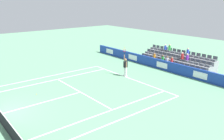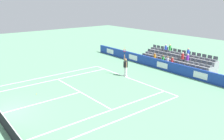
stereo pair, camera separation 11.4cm
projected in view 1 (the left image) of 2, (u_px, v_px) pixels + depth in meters
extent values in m
cube|color=white|center=(130.00, 78.00, 22.36)|extent=(10.97, 0.10, 0.01)
cube|color=white|center=(81.00, 92.00, 19.06)|extent=(8.23, 0.10, 0.01)
cube|color=white|center=(43.00, 102.00, 17.14)|extent=(0.10, 6.40, 0.01)
cube|color=white|center=(53.00, 80.00, 21.86)|extent=(0.10, 11.89, 0.01)
cube|color=white|center=(107.00, 112.00, 15.71)|extent=(0.10, 11.89, 0.01)
cube|color=white|center=(47.00, 77.00, 22.88)|extent=(0.10, 11.89, 0.01)
cube|color=white|center=(120.00, 120.00, 14.69)|extent=(0.10, 11.89, 0.01)
cube|color=white|center=(129.00, 79.00, 22.30)|extent=(0.10, 0.20, 0.01)
cube|color=#193899|center=(163.00, 65.00, 25.02)|extent=(22.39, 0.20, 1.05)
cube|color=white|center=(200.00, 75.00, 21.61)|extent=(1.43, 0.01, 0.59)
cube|color=white|center=(162.00, 65.00, 24.96)|extent=(1.43, 0.01, 0.59)
cube|color=white|center=(133.00, 57.00, 28.30)|extent=(1.43, 0.01, 0.59)
cube|color=white|center=(110.00, 51.00, 31.64)|extent=(1.43, 0.01, 0.59)
cylinder|color=white|center=(126.00, 72.00, 22.81)|extent=(0.16, 0.16, 0.90)
cylinder|color=white|center=(125.00, 71.00, 23.01)|extent=(0.16, 0.16, 0.90)
cube|color=white|center=(126.00, 76.00, 22.93)|extent=(0.16, 0.28, 0.08)
cube|color=white|center=(125.00, 75.00, 23.13)|extent=(0.16, 0.28, 0.08)
cube|color=black|center=(125.00, 64.00, 22.70)|extent=(0.27, 0.39, 0.60)
sphere|color=#9E7251|center=(126.00, 60.00, 22.57)|extent=(0.24, 0.24, 0.24)
cylinder|color=#9E7251|center=(124.00, 58.00, 22.71)|extent=(0.09, 0.09, 0.62)
cylinder|color=#9E7251|center=(126.00, 65.00, 22.49)|extent=(0.09, 0.09, 0.56)
cylinder|color=black|center=(124.00, 53.00, 22.58)|extent=(0.04, 0.04, 0.28)
torus|color=red|center=(124.00, 50.00, 22.50)|extent=(0.08, 0.31, 0.31)
sphere|color=#D1E533|center=(124.00, 47.00, 22.42)|extent=(0.07, 0.07, 0.07)
cube|color=gray|center=(169.00, 66.00, 25.76)|extent=(8.68, 0.95, 0.42)
cube|color=#545960|center=(203.00, 72.00, 22.66)|extent=(0.48, 0.44, 0.20)
cube|color=#545960|center=(204.00, 69.00, 22.71)|extent=(0.48, 0.04, 0.30)
cube|color=#545960|center=(197.00, 70.00, 23.12)|extent=(0.48, 0.44, 0.20)
cube|color=#545960|center=(198.00, 68.00, 23.17)|extent=(0.48, 0.04, 0.30)
cube|color=#545960|center=(191.00, 69.00, 23.59)|extent=(0.48, 0.44, 0.20)
cube|color=#545960|center=(193.00, 66.00, 23.64)|extent=(0.48, 0.04, 0.30)
cube|color=#545960|center=(186.00, 68.00, 24.05)|extent=(0.48, 0.44, 0.20)
cube|color=#545960|center=(187.00, 65.00, 24.10)|extent=(0.48, 0.04, 0.30)
cube|color=#545960|center=(181.00, 66.00, 24.51)|extent=(0.48, 0.44, 0.20)
cube|color=#545960|center=(182.00, 64.00, 24.56)|extent=(0.48, 0.04, 0.30)
cube|color=#545960|center=(176.00, 65.00, 24.98)|extent=(0.48, 0.44, 0.20)
cube|color=#545960|center=(177.00, 63.00, 25.02)|extent=(0.48, 0.04, 0.30)
cube|color=#545960|center=(171.00, 64.00, 25.44)|extent=(0.48, 0.44, 0.20)
cube|color=#545960|center=(173.00, 61.00, 25.49)|extent=(0.48, 0.04, 0.30)
cube|color=#545960|center=(167.00, 63.00, 25.90)|extent=(0.48, 0.44, 0.20)
cube|color=#545960|center=(168.00, 60.00, 25.95)|extent=(0.48, 0.04, 0.30)
cube|color=#545960|center=(162.00, 62.00, 26.36)|extent=(0.48, 0.44, 0.20)
cube|color=#545960|center=(164.00, 59.00, 26.41)|extent=(0.48, 0.04, 0.30)
cube|color=#545960|center=(158.00, 61.00, 26.83)|extent=(0.48, 0.44, 0.20)
cube|color=#545960|center=(159.00, 58.00, 26.87)|extent=(0.48, 0.04, 0.30)
cube|color=#545960|center=(154.00, 60.00, 27.29)|extent=(0.48, 0.44, 0.20)
cube|color=#545960|center=(155.00, 57.00, 27.34)|extent=(0.48, 0.04, 0.30)
cube|color=#545960|center=(150.00, 59.00, 27.75)|extent=(0.48, 0.44, 0.20)
cube|color=#545960|center=(151.00, 56.00, 27.80)|extent=(0.48, 0.04, 0.30)
cube|color=#545960|center=(146.00, 58.00, 28.22)|extent=(0.48, 0.44, 0.20)
cube|color=#545960|center=(147.00, 55.00, 28.26)|extent=(0.48, 0.04, 0.30)
cube|color=#545960|center=(142.00, 57.00, 28.68)|extent=(0.48, 0.44, 0.20)
cube|color=#545960|center=(143.00, 54.00, 28.73)|extent=(0.48, 0.04, 0.30)
cube|color=gray|center=(174.00, 63.00, 26.27)|extent=(8.68, 0.95, 0.84)
cube|color=#545960|center=(208.00, 66.00, 23.11)|extent=(0.48, 0.44, 0.20)
cube|color=#545960|center=(210.00, 63.00, 23.16)|extent=(0.48, 0.04, 0.30)
cube|color=#545960|center=(203.00, 65.00, 23.57)|extent=(0.48, 0.44, 0.20)
cube|color=#545960|center=(204.00, 62.00, 23.62)|extent=(0.48, 0.04, 0.30)
cube|color=#545960|center=(197.00, 63.00, 24.04)|extent=(0.48, 0.44, 0.20)
cube|color=#545960|center=(198.00, 61.00, 24.09)|extent=(0.48, 0.04, 0.30)
cube|color=#545960|center=(192.00, 62.00, 24.50)|extent=(0.48, 0.44, 0.20)
cube|color=#545960|center=(193.00, 60.00, 24.55)|extent=(0.48, 0.04, 0.30)
cube|color=#545960|center=(187.00, 61.00, 24.96)|extent=(0.48, 0.44, 0.20)
cube|color=#545960|center=(188.00, 58.00, 25.01)|extent=(0.48, 0.04, 0.30)
cube|color=#545960|center=(182.00, 60.00, 25.43)|extent=(0.48, 0.44, 0.20)
cube|color=#545960|center=(183.00, 57.00, 25.47)|extent=(0.48, 0.04, 0.30)
cube|color=#545960|center=(177.00, 59.00, 25.89)|extent=(0.48, 0.44, 0.20)
cube|color=#545960|center=(178.00, 56.00, 25.94)|extent=(0.48, 0.04, 0.30)
cube|color=#545960|center=(172.00, 58.00, 26.35)|extent=(0.48, 0.44, 0.20)
cube|color=#545960|center=(174.00, 55.00, 26.40)|extent=(0.48, 0.04, 0.30)
cube|color=#545960|center=(168.00, 57.00, 26.81)|extent=(0.48, 0.44, 0.20)
cube|color=#545960|center=(169.00, 54.00, 26.86)|extent=(0.48, 0.04, 0.30)
cube|color=#545960|center=(164.00, 56.00, 27.28)|extent=(0.48, 0.44, 0.20)
cube|color=#545960|center=(165.00, 53.00, 27.33)|extent=(0.48, 0.04, 0.30)
cube|color=#545960|center=(159.00, 55.00, 27.74)|extent=(0.48, 0.44, 0.20)
cube|color=#545960|center=(161.00, 53.00, 27.79)|extent=(0.48, 0.04, 0.30)
cube|color=#545960|center=(155.00, 54.00, 28.20)|extent=(0.48, 0.44, 0.20)
cube|color=#545960|center=(157.00, 52.00, 28.25)|extent=(0.48, 0.04, 0.30)
cube|color=#545960|center=(152.00, 53.00, 28.67)|extent=(0.48, 0.44, 0.20)
cube|color=#545960|center=(153.00, 51.00, 28.71)|extent=(0.48, 0.04, 0.30)
cube|color=#545960|center=(148.00, 52.00, 29.13)|extent=(0.48, 0.44, 0.20)
cube|color=#545960|center=(149.00, 50.00, 29.18)|extent=(0.48, 0.04, 0.30)
cube|color=gray|center=(180.00, 60.00, 26.78)|extent=(8.68, 0.95, 1.26)
cube|color=#545960|center=(214.00, 60.00, 23.56)|extent=(0.48, 0.44, 0.20)
cube|color=#545960|center=(215.00, 58.00, 23.61)|extent=(0.48, 0.04, 0.30)
cube|color=#545960|center=(208.00, 59.00, 24.02)|extent=(0.48, 0.44, 0.20)
cube|color=#545960|center=(210.00, 56.00, 24.07)|extent=(0.48, 0.04, 0.30)
cube|color=#545960|center=(203.00, 58.00, 24.49)|extent=(0.48, 0.44, 0.20)
cube|color=#545960|center=(204.00, 55.00, 24.54)|extent=(0.48, 0.04, 0.30)
cube|color=#545960|center=(197.00, 57.00, 24.95)|extent=(0.48, 0.44, 0.20)
cube|color=#545960|center=(199.00, 54.00, 25.00)|extent=(0.48, 0.04, 0.30)
cube|color=#545960|center=(192.00, 56.00, 25.41)|extent=(0.48, 0.44, 0.20)
cube|color=#545960|center=(193.00, 53.00, 25.46)|extent=(0.48, 0.04, 0.30)
cube|color=#545960|center=(187.00, 55.00, 25.88)|extent=(0.48, 0.44, 0.20)
cube|color=#545960|center=(188.00, 52.00, 25.92)|extent=(0.48, 0.04, 0.30)
cube|color=#545960|center=(182.00, 54.00, 26.34)|extent=(0.48, 0.44, 0.20)
cube|color=#545960|center=(184.00, 51.00, 26.39)|extent=(0.48, 0.04, 0.30)
cube|color=#545960|center=(178.00, 53.00, 26.80)|extent=(0.48, 0.44, 0.20)
cube|color=#545960|center=(179.00, 51.00, 26.85)|extent=(0.48, 0.04, 0.30)
cube|color=#545960|center=(173.00, 52.00, 27.26)|extent=(0.48, 0.44, 0.20)
cube|color=#545960|center=(175.00, 50.00, 27.31)|extent=(0.48, 0.04, 0.30)
cube|color=#545960|center=(169.00, 51.00, 27.73)|extent=(0.48, 0.44, 0.20)
cube|color=#545960|center=(170.00, 49.00, 27.78)|extent=(0.48, 0.04, 0.30)
cube|color=#545960|center=(165.00, 50.00, 28.19)|extent=(0.48, 0.44, 0.20)
cube|color=#545960|center=(166.00, 48.00, 28.24)|extent=(0.48, 0.04, 0.30)
cube|color=#545960|center=(161.00, 50.00, 28.65)|extent=(0.48, 0.44, 0.20)
cube|color=#545960|center=(162.00, 47.00, 28.70)|extent=(0.48, 0.04, 0.30)
cube|color=#545960|center=(157.00, 49.00, 29.12)|extent=(0.48, 0.44, 0.20)
cube|color=#545960|center=(158.00, 47.00, 29.16)|extent=(0.48, 0.04, 0.30)
cube|color=#545960|center=(153.00, 48.00, 29.58)|extent=(0.48, 0.44, 0.20)
cube|color=#545960|center=(154.00, 46.00, 29.63)|extent=(0.48, 0.04, 0.30)
cylinder|color=purple|center=(187.00, 58.00, 24.89)|extent=(0.28, 0.28, 0.51)
sphere|color=beige|center=(188.00, 54.00, 24.79)|extent=(0.20, 0.20, 0.20)
cylinder|color=green|center=(163.00, 59.00, 26.30)|extent=(0.28, 0.28, 0.46)
sphere|color=brown|center=(163.00, 56.00, 26.20)|extent=(0.20, 0.20, 0.20)
cylinder|color=red|center=(182.00, 56.00, 25.35)|extent=(0.28, 0.28, 0.55)
sphere|color=beige|center=(183.00, 53.00, 25.24)|extent=(0.20, 0.20, 0.20)
cylinder|color=blue|center=(165.00, 48.00, 28.13)|extent=(0.28, 0.28, 0.44)
sphere|color=beige|center=(165.00, 45.00, 28.04)|extent=(0.20, 0.20, 0.20)
cylinder|color=red|center=(172.00, 61.00, 25.37)|extent=(0.28, 0.28, 0.49)
sphere|color=#9E7251|center=(172.00, 58.00, 25.27)|extent=(0.20, 0.20, 0.20)
cylinder|color=orange|center=(154.00, 57.00, 27.22)|extent=(0.28, 0.28, 0.49)
sphere|color=#9E7251|center=(154.00, 54.00, 27.12)|extent=(0.20, 0.20, 0.20)
cylinder|color=white|center=(167.00, 60.00, 25.84)|extent=(0.28, 0.28, 0.46)
sphere|color=brown|center=(167.00, 57.00, 25.74)|extent=(0.20, 0.20, 0.20)
cylinder|color=blue|center=(188.00, 52.00, 25.81)|extent=(0.28, 0.28, 0.47)
sphere|color=#D3A884|center=(188.00, 49.00, 25.71)|extent=(0.20, 0.20, 0.20)
cylinder|color=green|center=(169.00, 48.00, 27.65)|extent=(0.28, 0.28, 0.53)
sphere|color=#D3A884|center=(170.00, 45.00, 27.55)|extent=(0.20, 0.20, 0.20)
sphere|color=#D1E533|center=(36.00, 94.00, 18.56)|extent=(0.07, 0.07, 0.07)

